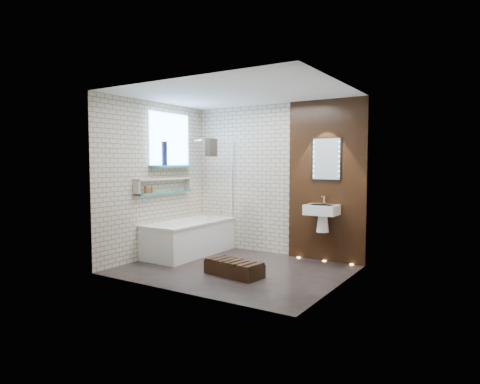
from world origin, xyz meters
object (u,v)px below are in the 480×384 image
Objects in this scene: walnut_step at (234,269)px; bath_screen at (221,180)px; bathtub at (190,238)px; led_mirror at (326,159)px; washbasin at (322,214)px.

bath_screen is at bearing 131.54° from walnut_step.
bath_screen is at bearing 51.10° from bathtub.
led_mirror reaches higher than bath_screen.
led_mirror reaches higher than bathtub.
bath_screen is 1.66× the size of walnut_step.
walnut_step is at bearing -119.13° from washbasin.
bathtub is 2.32m from washbasin.
bath_screen is at bearing -169.34° from led_mirror.
led_mirror is (2.17, 0.78, 1.36)m from bathtub.
washbasin is at bearing 16.01° from bathtub.
walnut_step is at bearing -48.46° from bath_screen.
bathtub is 2.68m from led_mirror.
led_mirror is 0.83× the size of walnut_step.
led_mirror is at bearing 63.45° from walnut_step.
walnut_step is at bearing -28.03° from bathtub.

